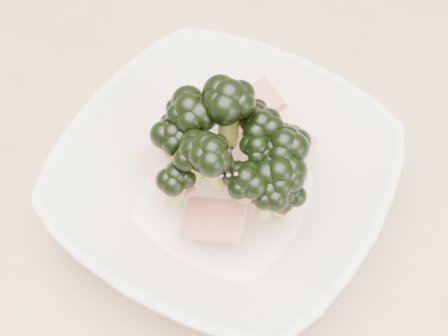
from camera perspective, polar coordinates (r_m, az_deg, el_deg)
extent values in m
cube|color=tan|center=(0.51, -4.29, -10.53)|extent=(1.20, 0.80, 0.04)
cylinder|color=tan|center=(1.20, -18.38, 8.12)|extent=(0.06, 0.06, 0.71)
imported|color=beige|center=(0.50, 0.00, -1.20)|extent=(0.27, 0.27, 0.06)
cylinder|color=olive|center=(0.51, 5.91, 1.71)|extent=(0.02, 0.02, 0.03)
ellipsoid|color=black|center=(0.50, 6.08, 2.85)|extent=(0.03, 0.03, 0.03)
cylinder|color=olive|center=(0.46, -2.66, 0.01)|extent=(0.02, 0.02, 0.04)
ellipsoid|color=black|center=(0.44, -2.77, 1.58)|extent=(0.04, 0.04, 0.03)
cylinder|color=olive|center=(0.46, -4.26, -1.98)|extent=(0.02, 0.02, 0.03)
ellipsoid|color=black|center=(0.45, -4.42, -0.67)|extent=(0.03, 0.03, 0.02)
cylinder|color=olive|center=(0.46, 1.91, -2.30)|extent=(0.02, 0.02, 0.03)
ellipsoid|color=black|center=(0.44, 1.98, -1.01)|extent=(0.03, 0.03, 0.03)
cylinder|color=olive|center=(0.51, -4.21, 3.40)|extent=(0.02, 0.02, 0.03)
ellipsoid|color=black|center=(0.49, -4.34, 4.63)|extent=(0.03, 0.03, 0.02)
cylinder|color=olive|center=(0.47, 4.91, -1.90)|extent=(0.02, 0.02, 0.04)
ellipsoid|color=black|center=(0.45, 5.12, -0.40)|extent=(0.04, 0.04, 0.03)
cylinder|color=olive|center=(0.48, -3.04, 3.18)|extent=(0.02, 0.02, 0.05)
ellipsoid|color=black|center=(0.46, -3.22, 5.48)|extent=(0.04, 0.04, 0.03)
cylinder|color=olive|center=(0.45, -1.02, -0.40)|extent=(0.02, 0.02, 0.05)
ellipsoid|color=black|center=(0.42, -1.08, 1.58)|extent=(0.03, 0.03, 0.03)
cylinder|color=olive|center=(0.46, 4.04, -3.21)|extent=(0.02, 0.02, 0.03)
ellipsoid|color=black|center=(0.45, 4.18, -2.07)|extent=(0.03, 0.03, 0.02)
cylinder|color=olive|center=(0.48, -4.49, 1.32)|extent=(0.02, 0.02, 0.05)
ellipsoid|color=black|center=(0.46, -4.70, 3.15)|extent=(0.03, 0.03, 0.03)
cylinder|color=olive|center=(0.48, 5.57, -3.37)|extent=(0.02, 0.02, 0.03)
ellipsoid|color=black|center=(0.46, 5.74, -2.28)|extent=(0.03, 0.03, 0.02)
cylinder|color=olive|center=(0.50, -3.48, 4.19)|extent=(0.01, 0.02, 0.04)
ellipsoid|color=black|center=(0.48, -3.64, 6.06)|extent=(0.03, 0.03, 0.03)
cylinder|color=olive|center=(0.47, 5.22, 0.44)|extent=(0.02, 0.01, 0.04)
ellipsoid|color=black|center=(0.45, 5.48, 2.28)|extent=(0.04, 0.04, 0.03)
cylinder|color=olive|center=(0.49, 2.85, 3.62)|extent=(0.01, 0.02, 0.03)
ellipsoid|color=black|center=(0.47, 2.94, 5.02)|extent=(0.03, 0.03, 0.02)
cylinder|color=olive|center=(0.47, 2.98, 0.75)|extent=(0.02, 0.02, 0.03)
ellipsoid|color=black|center=(0.45, 3.07, 1.98)|extent=(0.03, 0.03, 0.02)
cylinder|color=olive|center=(0.48, 3.33, 2.36)|extent=(0.01, 0.02, 0.04)
ellipsoid|color=black|center=(0.46, 3.48, 4.11)|extent=(0.03, 0.03, 0.03)
cylinder|color=olive|center=(0.47, 0.47, 4.11)|extent=(0.02, 0.02, 0.05)
ellipsoid|color=black|center=(0.45, 0.50, 6.66)|extent=(0.04, 0.04, 0.03)
cube|color=maroon|center=(0.47, -0.96, -4.76)|extent=(0.05, 0.04, 0.02)
cube|color=maroon|center=(0.48, -5.34, -0.43)|extent=(0.06, 0.05, 0.03)
cube|color=maroon|center=(0.53, -3.56, 4.26)|extent=(0.04, 0.05, 0.02)
cube|color=maroon|center=(0.52, 2.25, 5.38)|extent=(0.06, 0.06, 0.02)
cube|color=maroon|center=(0.48, 4.09, -1.77)|extent=(0.05, 0.04, 0.03)
cube|color=maroon|center=(0.52, 3.05, 4.84)|extent=(0.05, 0.06, 0.02)
cube|color=maroon|center=(0.52, 5.97, 2.62)|extent=(0.05, 0.04, 0.02)
cube|color=maroon|center=(0.51, -1.26, 5.38)|extent=(0.05, 0.05, 0.02)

